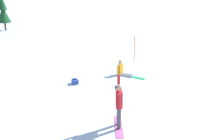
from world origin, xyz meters
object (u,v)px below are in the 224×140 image
at_px(trail_marker_pole, 134,49).
at_px(snowboarder_foreground, 119,104).
at_px(pine_tree_broad, 3,11).
at_px(snowboarder_midground, 123,70).
at_px(backpack_blue, 75,81).

bearing_deg(trail_marker_pole, snowboarder_foreground, -121.49).
distance_m(trail_marker_pole, pine_tree_broad, 21.59).
relative_size(snowboarder_midground, pine_tree_broad, 0.35).
bearing_deg(pine_tree_broad, backpack_blue, -80.31).
height_order(snowboarder_midground, trail_marker_pole, trail_marker_pole).
height_order(backpack_blue, trail_marker_pole, trail_marker_pole).
bearing_deg(trail_marker_pole, pine_tree_broad, 114.68).
distance_m(backpack_blue, trail_marker_pole, 5.91).
relative_size(snowboarder_foreground, snowboarder_midground, 1.25).
bearing_deg(backpack_blue, pine_tree_broad, 99.69).
bearing_deg(snowboarder_midground, pine_tree_broad, 107.36).
height_order(backpack_blue, pine_tree_broad, pine_tree_broad).
distance_m(snowboarder_foreground, pine_tree_broad, 27.67).
xyz_separation_m(backpack_blue, pine_tree_broad, (-3.80, 22.28, 2.39)).
distance_m(snowboarder_midground, trail_marker_pole, 3.31).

